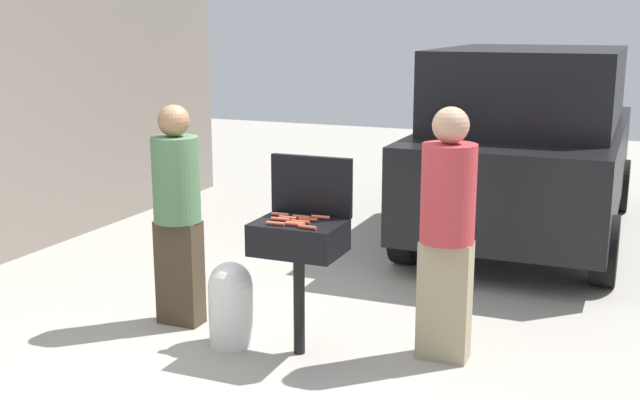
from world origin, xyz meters
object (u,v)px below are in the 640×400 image
bbq_grill (299,243)px  propane_tank (231,302)px  hot_dog_2 (280,219)px  hot_dog_1 (301,217)px  person_right (447,226)px  person_left (177,208)px  hot_dog_0 (321,217)px  parked_minivan (529,142)px  hot_dog_4 (280,214)px  hot_dog_3 (288,218)px  hot_dog_6 (308,219)px  hot_dog_9 (294,224)px  hot_dog_5 (307,227)px  hot_dog_10 (276,223)px  hot_dog_8 (300,222)px  hot_dog_7 (296,223)px

bbq_grill → propane_tank: (-0.52, -0.05, -0.49)m
hot_dog_2 → propane_tank: hot_dog_2 is taller
hot_dog_1 → person_right: person_right is taller
propane_tank → person_left: (-0.57, 0.22, 0.60)m
hot_dog_2 → hot_dog_0: bearing=34.6°
parked_minivan → hot_dog_4: bearing=72.8°
hot_dog_3 → hot_dog_6: 0.15m
hot_dog_9 → person_right: person_right is taller
hot_dog_0 → hot_dog_4: size_ratio=1.00×
person_right → person_left: bearing=18.8°
hot_dog_0 → hot_dog_1: 0.13m
hot_dog_5 → parked_minivan: size_ratio=0.03×
hot_dog_1 → hot_dog_10: 0.25m
hot_dog_3 → hot_dog_8: bearing=-29.4°
hot_dog_7 → person_left: bearing=166.5°
hot_dog_0 → hot_dog_8: bearing=-114.4°
hot_dog_1 → person_left: size_ratio=0.08×
hot_dog_8 → hot_dog_10: (-0.13, -0.10, 0.00)m
hot_dog_8 → parked_minivan: (0.93, 3.91, 0.06)m
hot_dog_0 → hot_dog_5: (0.02, -0.29, 0.00)m
hot_dog_3 → hot_dog_7: size_ratio=1.00×
hot_dog_4 → hot_dog_2: bearing=-64.8°
propane_tank → hot_dog_2: bearing=2.7°
hot_dog_6 → bbq_grill: bearing=-143.1°
person_left → hot_dog_0: bearing=-18.0°
hot_dog_1 → person_left: bearing=175.1°
hot_dog_8 → hot_dog_5: bearing=-47.6°
hot_dog_5 → hot_dog_8: (-0.10, 0.11, 0.00)m
bbq_grill → hot_dog_5: bearing=-49.3°
hot_dog_7 → hot_dog_9: bearing=-88.1°
hot_dog_0 → bbq_grill: bearing=-129.0°
hot_dog_1 → person_right: 1.00m
hot_dog_5 → propane_tank: 0.92m
hot_dog_0 → parked_minivan: 3.83m
hot_dog_2 → person_right: size_ratio=0.07×
hot_dog_0 → person_right: bearing=11.9°
person_left → hot_dog_9: bearing=-31.0°
bbq_grill → hot_dog_5: hot_dog_5 is taller
hot_dog_4 → propane_tank: bearing=-156.7°
hot_dog_4 → hot_dog_0: bearing=7.0°
hot_dog_9 → hot_dog_1: bearing=100.2°
hot_dog_9 → hot_dog_10: same height
hot_dog_1 → hot_dog_10: same height
hot_dog_7 → parked_minivan: bearing=76.6°
bbq_grill → hot_dog_9: hot_dog_9 is taller
hot_dog_9 → person_left: bearing=164.9°
hot_dog_6 → person_left: bearing=173.2°
hot_dog_1 → propane_tank: (-0.50, -0.13, -0.65)m
hot_dog_3 → hot_dog_10: bearing=-92.9°
hot_dog_1 → propane_tank: 0.83m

